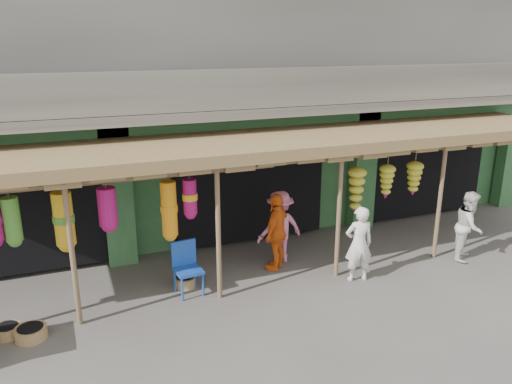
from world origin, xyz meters
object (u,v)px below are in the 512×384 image
object	(u,v)px
person_right	(469,226)
blue_chair	(187,265)
person_vendor	(277,232)
person_shopper	(280,227)
person_front	(359,244)

from	to	relation	value
person_right	blue_chair	bearing A→B (deg)	133.50
person_vendor	person_shopper	size ratio (longest dim) A/B	1.04
blue_chair	person_vendor	size ratio (longest dim) A/B	0.61
person_front	blue_chair	bearing A→B (deg)	-2.96
person_front	person_shopper	world-z (taller)	person_shopper
person_right	person_shopper	bearing A→B (deg)	121.22
person_vendor	person_shopper	bearing A→B (deg)	-166.48
person_front	person_vendor	world-z (taller)	person_vendor
person_right	person_vendor	size ratio (longest dim) A/B	0.93
person_front	person_right	world-z (taller)	person_front
person_right	person_shopper	xyz separation A→B (m)	(-3.90, 1.37, 0.03)
person_front	person_right	distance (m)	2.80
blue_chair	person_right	bearing A→B (deg)	-13.30
blue_chair	person_right	distance (m)	6.16
blue_chair	person_front	size ratio (longest dim) A/B	0.65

